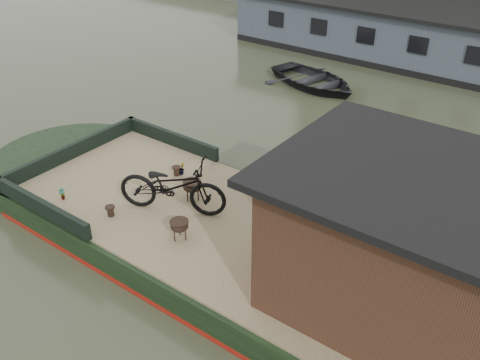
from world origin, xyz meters
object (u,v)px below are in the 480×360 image
Objects in this scene: cabin at (402,239)px; bicycle at (172,186)px; dinghy at (314,76)px; brazier_front at (180,230)px; brazier_rear at (192,190)px.

cabin reaches higher than bicycle.
bicycle is 0.62× the size of dinghy.
brazier_rear reaches higher than brazier_front.
brazier_rear is at bearing 121.21° from brazier_front.
bicycle is at bearing -177.33° from cabin.
bicycle is at bearing 139.68° from brazier_front.
dinghy is at bearing 126.24° from cabin.
brazier_front is 10.32m from dinghy.
cabin reaches higher than brazier_front.
brazier_rear is (-4.57, 0.33, -1.01)m from cabin.
cabin is 1.12× the size of dinghy.
cabin reaches higher than brazier_rear.
cabin is 1.79× the size of bicycle.
dinghy is (-2.04, 9.28, -0.87)m from bicycle.
brazier_rear is 9.00m from dinghy.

